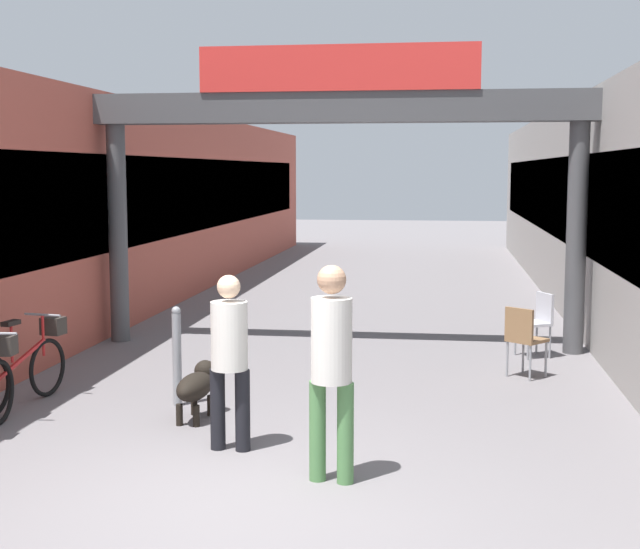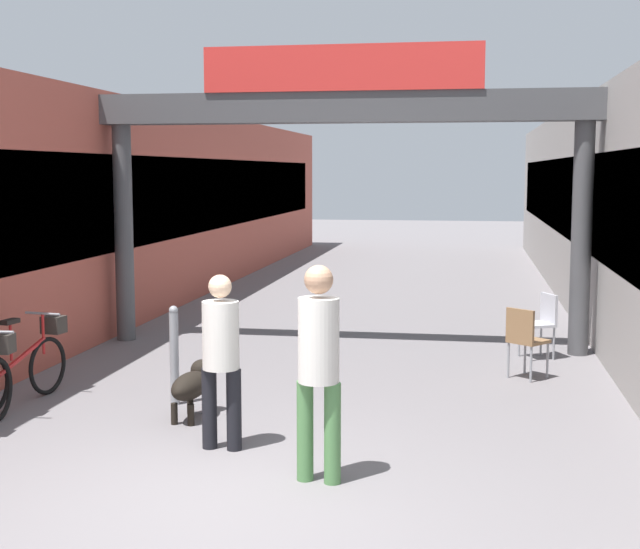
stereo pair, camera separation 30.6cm
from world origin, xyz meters
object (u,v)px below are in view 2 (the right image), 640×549
at_px(pedestrian_with_dog, 221,351).
at_px(bicycle_red_second, 25,364).
at_px(cafe_chair_aluminium_farther, 542,319).
at_px(bollard_post_metal, 174,355).
at_px(dog_on_leash, 193,384).
at_px(cafe_chair_wood_nearer, 525,336).
at_px(pedestrian_companion, 319,358).

distance_m(pedestrian_with_dog, bicycle_red_second, 2.94).
xyz_separation_m(bicycle_red_second, cafe_chair_aluminium_farther, (5.86, 3.42, 0.10)).
height_order(bicycle_red_second, bollard_post_metal, bollard_post_metal).
bearing_deg(pedestrian_with_dog, cafe_chair_aluminium_farther, 55.20).
height_order(pedestrian_with_dog, bicycle_red_second, pedestrian_with_dog).
xyz_separation_m(dog_on_leash, bollard_post_metal, (-0.36, 0.50, 0.20)).
distance_m(pedestrian_with_dog, cafe_chair_wood_nearer, 4.46).
xyz_separation_m(bicycle_red_second, cafe_chair_wood_nearer, (5.54, 2.08, 0.10)).
xyz_separation_m(dog_on_leash, bicycle_red_second, (-2.02, 0.29, 0.08)).
relative_size(bicycle_red_second, cafe_chair_wood_nearer, 1.88).
height_order(bollard_post_metal, cafe_chair_wood_nearer, bollard_post_metal).
xyz_separation_m(bicycle_red_second, bollard_post_metal, (1.66, 0.21, 0.12)).
relative_size(pedestrian_companion, bollard_post_metal, 1.64).
xyz_separation_m(dog_on_leash, cafe_chair_wood_nearer, (3.52, 2.37, 0.18)).
bearing_deg(pedestrian_companion, cafe_chair_aluminium_farther, 67.67).
relative_size(pedestrian_companion, cafe_chair_wood_nearer, 2.04).
bearing_deg(cafe_chair_wood_nearer, dog_on_leash, -146.02).
bearing_deg(bicycle_red_second, bollard_post_metal, 7.11).
bearing_deg(bicycle_red_second, dog_on_leash, -8.16).
distance_m(bicycle_red_second, bollard_post_metal, 1.68).
relative_size(pedestrian_with_dog, bicycle_red_second, 0.98).
height_order(pedestrian_with_dog, dog_on_leash, pedestrian_with_dog).
distance_m(dog_on_leash, bollard_post_metal, 0.65).
bearing_deg(bollard_post_metal, cafe_chair_wood_nearer, 25.77).
height_order(dog_on_leash, cafe_chair_aluminium_farther, cafe_chair_aluminium_farther).
height_order(bicycle_red_second, cafe_chair_aluminium_farther, bicycle_red_second).
bearing_deg(pedestrian_companion, bollard_post_metal, 132.43).
height_order(pedestrian_companion, bollard_post_metal, pedestrian_companion).
xyz_separation_m(bollard_post_metal, cafe_chair_wood_nearer, (3.89, 1.88, -0.02)).
xyz_separation_m(pedestrian_with_dog, bicycle_red_second, (-2.61, 1.25, -0.49)).
height_order(pedestrian_with_dog, bollard_post_metal, pedestrian_with_dog).
xyz_separation_m(dog_on_leash, cafe_chair_aluminium_farther, (3.83, 3.71, 0.18)).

